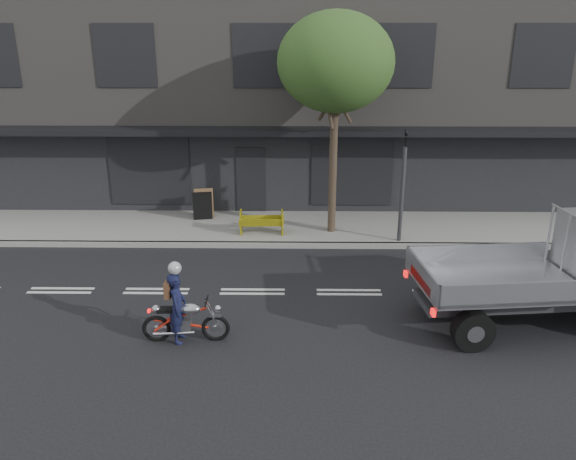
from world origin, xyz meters
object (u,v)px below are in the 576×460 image
(traffic_light_pole, at_px, (402,193))
(rider, at_px, (178,308))
(motorcycle, at_px, (186,320))
(street_tree, at_px, (336,63))
(sandwich_board, at_px, (203,206))
(construction_barrier, at_px, (261,224))

(traffic_light_pole, xyz_separation_m, rider, (-5.55, -5.71, -0.89))
(motorcycle, bearing_deg, street_tree, 60.45)
(rider, height_order, sandwich_board, rider)
(traffic_light_pole, height_order, motorcycle, traffic_light_pole)
(street_tree, distance_m, construction_barrier, 5.25)
(street_tree, distance_m, traffic_light_pole, 4.23)
(street_tree, bearing_deg, construction_barrier, -167.77)
(street_tree, bearing_deg, motorcycle, -117.40)
(motorcycle, height_order, rider, rider)
(motorcycle, bearing_deg, sandwich_board, 94.21)
(traffic_light_pole, xyz_separation_m, construction_barrier, (-4.20, 0.37, -1.12))
(traffic_light_pole, bearing_deg, sandwich_board, 163.42)
(rider, bearing_deg, sandwich_board, 3.08)
(street_tree, distance_m, sandwich_board, 6.36)
(traffic_light_pole, distance_m, motorcycle, 7.94)
(street_tree, height_order, rider, street_tree)
(motorcycle, distance_m, rider, 0.32)
(motorcycle, height_order, sandwich_board, sandwich_board)
(street_tree, height_order, motorcycle, street_tree)
(traffic_light_pole, bearing_deg, rider, -134.20)
(traffic_light_pole, relative_size, sandwich_board, 3.49)
(sandwich_board, bearing_deg, motorcycle, -94.47)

